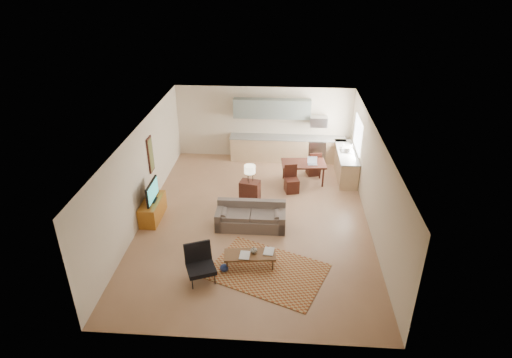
# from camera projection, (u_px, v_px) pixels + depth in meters

# --- Properties ---
(room) EXTENTS (9.00, 9.00, 9.00)m
(room) POSITION_uv_depth(u_px,v_px,m) (255.00, 178.00, 11.91)
(room) COLOR #966B4C
(room) RESTS_ON ground
(kitchen_counter_back) EXTENTS (4.26, 0.64, 0.92)m
(kitchen_counter_back) POSITION_uv_depth(u_px,v_px,m) (287.00, 149.00, 15.97)
(kitchen_counter_back) COLOR tan
(kitchen_counter_back) RESTS_ON ground
(kitchen_counter_right) EXTENTS (0.64, 2.26, 0.92)m
(kitchen_counter_right) POSITION_uv_depth(u_px,v_px,m) (346.00, 164.00, 14.80)
(kitchen_counter_right) COLOR tan
(kitchen_counter_right) RESTS_ON ground
(kitchen_range) EXTENTS (0.62, 0.62, 0.90)m
(kitchen_range) POSITION_uv_depth(u_px,v_px,m) (317.00, 150.00, 15.90)
(kitchen_range) COLOR #A5A8AD
(kitchen_range) RESTS_ON ground
(kitchen_microwave) EXTENTS (0.62, 0.40, 0.35)m
(kitchen_microwave) POSITION_uv_depth(u_px,v_px,m) (319.00, 121.00, 15.42)
(kitchen_microwave) COLOR #A5A8AD
(kitchen_microwave) RESTS_ON room
(upper_cabinets) EXTENTS (2.80, 0.34, 0.70)m
(upper_cabinets) POSITION_uv_depth(u_px,v_px,m) (272.00, 109.00, 15.45)
(upper_cabinets) COLOR slate
(upper_cabinets) RESTS_ON room
(window_right) EXTENTS (0.02, 1.40, 1.05)m
(window_right) POSITION_uv_depth(u_px,v_px,m) (358.00, 134.00, 14.28)
(window_right) COLOR white
(window_right) RESTS_ON room
(wall_art_left) EXTENTS (0.06, 0.42, 1.10)m
(wall_art_left) POSITION_uv_depth(u_px,v_px,m) (151.00, 155.00, 12.81)
(wall_art_left) COLOR olive
(wall_art_left) RESTS_ON room
(triptych) EXTENTS (1.70, 0.04, 0.50)m
(triptych) POSITION_uv_depth(u_px,v_px,m) (261.00, 112.00, 15.69)
(triptych) COLOR beige
(triptych) RESTS_ON room
(rug) EXTENTS (3.18, 2.74, 0.02)m
(rug) POSITION_uv_depth(u_px,v_px,m) (267.00, 271.00, 10.41)
(rug) COLOR brown
(rug) RESTS_ON floor
(sofa) EXTENTS (2.03, 0.88, 0.71)m
(sofa) POSITION_uv_depth(u_px,v_px,m) (251.00, 216.00, 11.98)
(sofa) COLOR #5E514A
(sofa) RESTS_ON floor
(coffee_table) EXTENTS (1.31, 0.63, 0.38)m
(coffee_table) POSITION_uv_depth(u_px,v_px,m) (250.00, 260.00, 10.50)
(coffee_table) COLOR #52331A
(coffee_table) RESTS_ON floor
(book_a) EXTENTS (0.28, 0.36, 0.03)m
(book_a) POSITION_uv_depth(u_px,v_px,m) (240.00, 255.00, 10.36)
(book_a) COLOR maroon
(book_a) RESTS_ON coffee_table
(book_b) EXTENTS (0.32, 0.39, 0.03)m
(book_b) POSITION_uv_depth(u_px,v_px,m) (264.00, 251.00, 10.51)
(book_b) COLOR navy
(book_b) RESTS_ON coffee_table
(vase) EXTENTS (0.24, 0.24, 0.18)m
(vase) POSITION_uv_depth(u_px,v_px,m) (254.00, 250.00, 10.42)
(vase) COLOR black
(vase) RESTS_ON coffee_table
(armchair) EXTENTS (0.97, 0.97, 0.85)m
(armchair) POSITION_uv_depth(u_px,v_px,m) (201.00, 265.00, 9.97)
(armchair) COLOR black
(armchair) RESTS_ON floor
(tv_credenza) EXTENTS (0.49, 1.28, 0.59)m
(tv_credenza) POSITION_uv_depth(u_px,v_px,m) (153.00, 209.00, 12.43)
(tv_credenza) COLOR #955315
(tv_credenza) RESTS_ON floor
(tv) EXTENTS (0.10, 0.98, 0.59)m
(tv) POSITION_uv_depth(u_px,v_px,m) (152.00, 192.00, 12.15)
(tv) COLOR black
(tv) RESTS_ON tv_credenza
(console_table) EXTENTS (0.67, 0.51, 0.70)m
(console_table) POSITION_uv_depth(u_px,v_px,m) (250.00, 191.00, 13.26)
(console_table) COLOR #33150F
(console_table) RESTS_ON floor
(table_lamp) EXTENTS (0.44, 0.44, 0.56)m
(table_lamp) POSITION_uv_depth(u_px,v_px,m) (250.00, 173.00, 12.97)
(table_lamp) COLOR beige
(table_lamp) RESTS_ON console_table
(dining_table) EXTENTS (1.51, 0.95, 0.73)m
(dining_table) POSITION_uv_depth(u_px,v_px,m) (303.00, 173.00, 14.38)
(dining_table) COLOR #33150F
(dining_table) RESTS_ON floor
(dining_chair_near) EXTENTS (0.52, 0.53, 0.89)m
(dining_chair_near) POSITION_uv_depth(u_px,v_px,m) (292.00, 179.00, 13.78)
(dining_chair_near) COLOR #33150F
(dining_chair_near) RESTS_ON floor
(dining_chair_far) EXTENTS (0.52, 0.53, 0.89)m
(dining_chair_far) POSITION_uv_depth(u_px,v_px,m) (314.00, 163.00, 14.91)
(dining_chair_far) COLOR #33150F
(dining_chair_far) RESTS_ON floor
(laptop) EXTENTS (0.32, 0.25, 0.23)m
(laptop) POSITION_uv_depth(u_px,v_px,m) (313.00, 161.00, 14.05)
(laptop) COLOR #A5A8AD
(laptop) RESTS_ON dining_table
(soap_bottle) EXTENTS (0.10, 0.10, 0.19)m
(soap_bottle) POSITION_uv_depth(u_px,v_px,m) (343.00, 145.00, 14.82)
(soap_bottle) COLOR beige
(soap_bottle) RESTS_ON kitchen_counter_right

